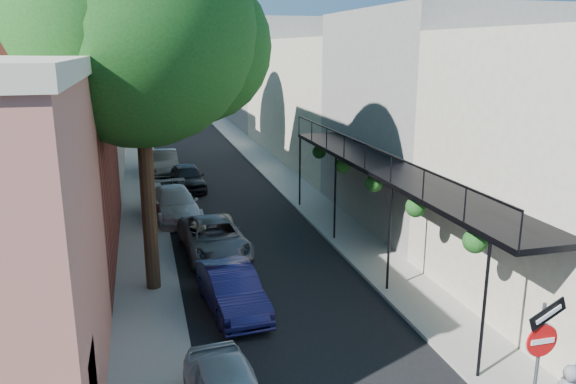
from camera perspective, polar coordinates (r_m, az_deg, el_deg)
road_surface at (r=37.95m, az=-8.64°, el=2.98°), size 6.00×64.00×0.01m
sidewalk_left at (r=37.74m, az=-14.69°, el=2.69°), size 2.00×64.00×0.12m
sidewalk_right at (r=38.56m, az=-2.72°, el=3.39°), size 2.00×64.00×0.12m
buildings_left at (r=36.26m, az=-23.68°, el=9.29°), size 10.10×59.10×12.00m
buildings_right at (r=38.82m, az=4.70°, el=9.94°), size 9.80×55.00×10.00m
sign_post at (r=11.96m, az=24.32°, el=-14.04°), size 0.89×0.17×2.99m
oak_near at (r=17.27m, az=-13.56°, el=15.40°), size 7.48×6.80×11.42m
oak_mid at (r=25.24m, az=-14.11°, el=13.11°), size 6.60×6.00×10.20m
oak_far at (r=34.28m, az=-14.44°, el=15.37°), size 7.70×7.00×11.90m
parked_car_b at (r=16.66m, az=-5.73°, el=-9.82°), size 1.76×4.06×1.30m
parked_car_c at (r=20.95m, az=-7.52°, el=-4.65°), size 2.48×4.88×1.32m
parked_car_d at (r=25.64m, az=-11.39°, el=-1.18°), size 2.27×4.83×1.36m
parked_car_e at (r=30.70m, az=-10.15°, el=1.48°), size 1.82×4.10×1.37m
parked_car_f at (r=34.97m, az=-12.43°, el=2.99°), size 1.53×4.28×1.40m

